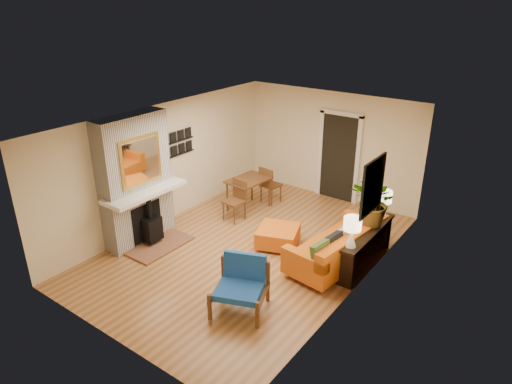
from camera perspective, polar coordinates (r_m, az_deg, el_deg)
room_shell at (r=10.38m, az=10.69°, el=3.99°), size 6.50×6.50×6.50m
fireplace at (r=9.19m, az=-14.66°, el=1.03°), size 1.09×1.68×2.60m
sofa at (r=8.56m, az=10.48°, el=-6.79°), size 1.17×2.22×0.84m
ottoman at (r=9.11m, az=2.78°, el=-5.47°), size 0.98×0.98×0.39m
blue_chair at (r=7.34m, az=-1.83°, el=-11.11°), size 1.04×1.03×0.85m
dining_table at (r=10.45m, az=-0.66°, el=0.77°), size 0.82×1.72×0.91m
console_table at (r=8.54m, az=13.64°, el=-5.57°), size 0.34×1.85×0.72m
lamp_near at (r=7.74m, az=11.92°, el=-4.49°), size 0.30×0.30×0.54m
lamp_far at (r=8.90m, az=15.66°, el=-1.07°), size 0.30×0.30×0.54m
houseplant at (r=8.50m, az=14.66°, el=-1.26°), size 1.04×0.99×0.92m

